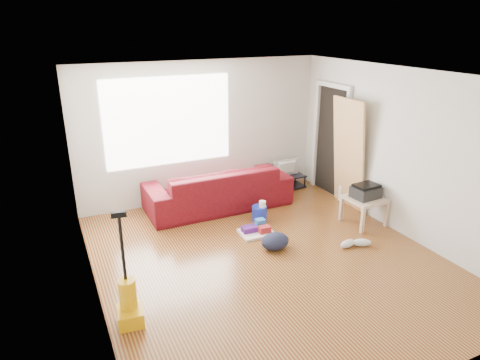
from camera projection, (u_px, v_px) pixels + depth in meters
name	position (u px, v px, depth m)	size (l,w,h in m)	color
room	(269.00, 170.00, 5.67)	(4.51, 5.01, 2.51)	#54200F
sofa	(218.00, 207.00, 7.63)	(2.52, 0.98, 0.74)	#4A060D
tv_stand	(287.00, 181.00, 8.44)	(0.69, 0.41, 0.25)	black
tv	(288.00, 168.00, 8.35)	(0.55, 0.07, 0.32)	black
side_table	(365.00, 202.00, 6.87)	(0.58, 0.58, 0.46)	tan
printer	(366.00, 191.00, 6.81)	(0.45, 0.35, 0.22)	black
bucket	(259.00, 220.00, 7.11)	(0.25, 0.25, 0.25)	#192BAB
toilet_paper	(262.00, 211.00, 7.03)	(0.11, 0.11, 0.10)	white
cleaning_tray	(257.00, 230.00, 6.65)	(0.52, 0.42, 0.18)	white
backpack	(275.00, 248.00, 6.22)	(0.43, 0.34, 0.24)	black
sneakers	(355.00, 243.00, 6.25)	(0.51, 0.26, 0.11)	silver
vacuum	(129.00, 303.00, 4.63)	(0.31, 0.34, 1.30)	#DB9E08
door_panel	(344.00, 205.00, 7.68)	(0.04, 0.77, 1.93)	tan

